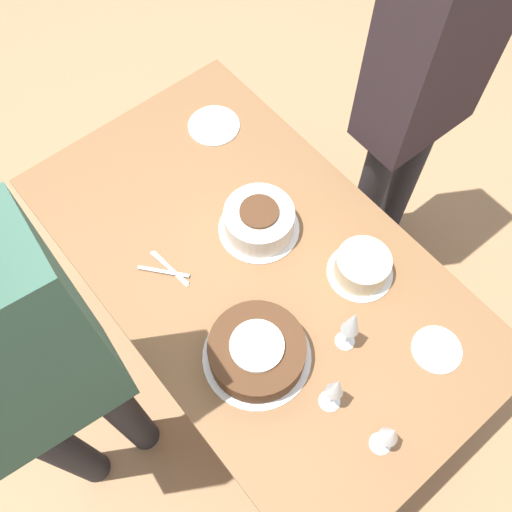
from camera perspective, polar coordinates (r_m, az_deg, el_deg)
ground_plane at (r=2.52m, az=0.00°, el=-8.27°), size 12.00×12.00×0.00m
dining_table at (r=1.93m, az=0.00°, el=-2.09°), size 1.60×0.92×0.73m
cake_center_white at (r=1.86m, az=0.31°, el=3.55°), size 0.27×0.27×0.11m
cake_front_chocolate at (r=1.68m, az=0.09°, el=-9.53°), size 0.32×0.32×0.11m
cake_back_decorated at (r=1.81m, az=10.55°, el=-1.04°), size 0.21×0.21×0.09m
wine_glass_near at (r=1.56m, az=13.28°, el=-16.99°), size 0.06×0.06×0.20m
wine_glass_far at (r=1.55m, az=7.98°, el=-12.92°), size 0.06×0.06×0.22m
wine_glass_extra at (r=1.62m, az=9.60°, el=-6.63°), size 0.06×0.06×0.22m
dessert_plate_left at (r=2.16m, az=-4.24°, el=12.87°), size 0.19×0.19×0.01m
dessert_plate_right at (r=1.81m, az=17.61°, el=-8.91°), size 0.15×0.15×0.01m
fork_pile at (r=1.85m, az=-8.82°, el=-1.33°), size 0.17×0.12×0.01m
person_cutting at (r=1.45m, az=-22.14°, el=-11.23°), size 0.26×0.42×1.77m
person_watching at (r=1.97m, az=16.59°, el=16.46°), size 0.23×0.40×1.69m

